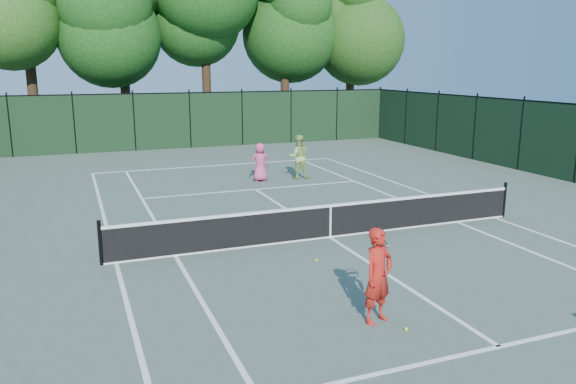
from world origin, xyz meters
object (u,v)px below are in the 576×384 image
object	(u,v)px
coach	(378,275)
player_pink	(260,162)
player_green	(298,157)
loose_ball_near_cart	(406,329)
loose_ball_midcourt	(316,260)

from	to	relation	value
coach	player_pink	size ratio (longest dim) A/B	1.14
player_pink	player_green	world-z (taller)	player_green
player_pink	loose_ball_near_cart	distance (m)	13.31
coach	player_green	world-z (taller)	player_green
player_green	loose_ball_midcourt	world-z (taller)	player_green
player_green	loose_ball_midcourt	distance (m)	9.95
player_pink	player_green	bearing A→B (deg)	-178.62
player_green	loose_ball_near_cart	xyz separation A→B (m)	(-3.36, -13.09, -0.85)
loose_ball_near_cart	loose_ball_midcourt	size ratio (longest dim) A/B	1.00
coach	player_green	distance (m)	13.08
player_pink	player_green	xyz separation A→B (m)	(1.59, -0.08, 0.13)
coach	loose_ball_near_cart	size ratio (longest dim) A/B	25.43
coach	loose_ball_midcourt	world-z (taller)	coach
coach	player_pink	xyz separation A→B (m)	(2.04, 12.64, -0.11)
player_pink	loose_ball_near_cart	size ratio (longest dim) A/B	22.35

